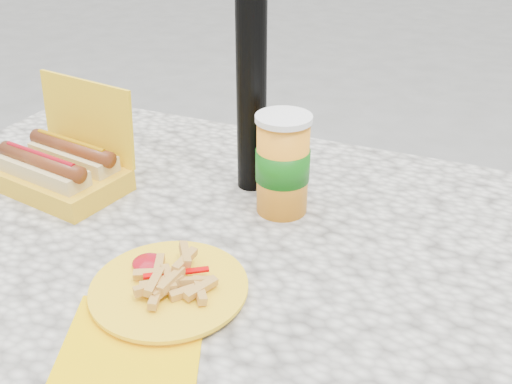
% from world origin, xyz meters
% --- Properties ---
extents(picnic_table, '(1.20, 0.80, 0.75)m').
position_xyz_m(picnic_table, '(0.00, 0.00, 0.64)').
color(picnic_table, beige).
rests_on(picnic_table, ground).
extents(hotdog_box, '(0.24, 0.18, 0.18)m').
position_xyz_m(hotdog_box, '(-0.29, 0.02, 0.79)').
color(hotdog_box, yellow).
rests_on(hotdog_box, picnic_table).
extents(fries_plate, '(0.22, 0.30, 0.04)m').
position_xyz_m(fries_plate, '(0.02, -0.17, 0.76)').
color(fries_plate, '#FFC500').
rests_on(fries_plate, picnic_table).
extents(soda_cup, '(0.09, 0.09, 0.16)m').
position_xyz_m(soda_cup, '(0.08, 0.10, 0.83)').
color(soda_cup, orange).
rests_on(soda_cup, picnic_table).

